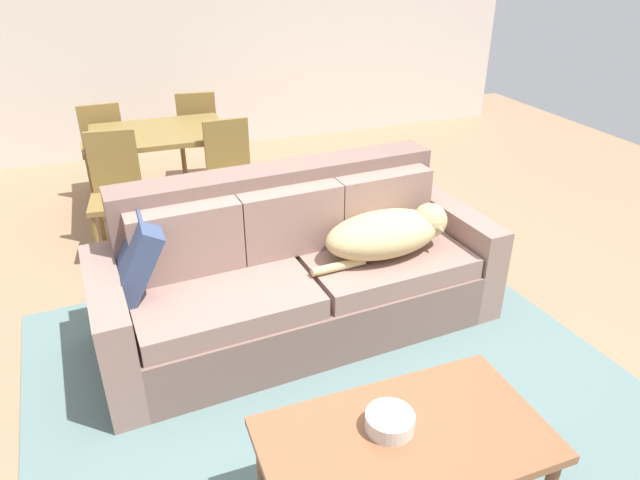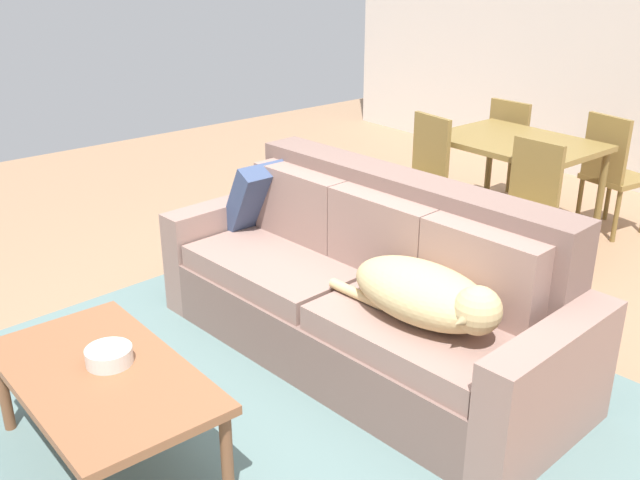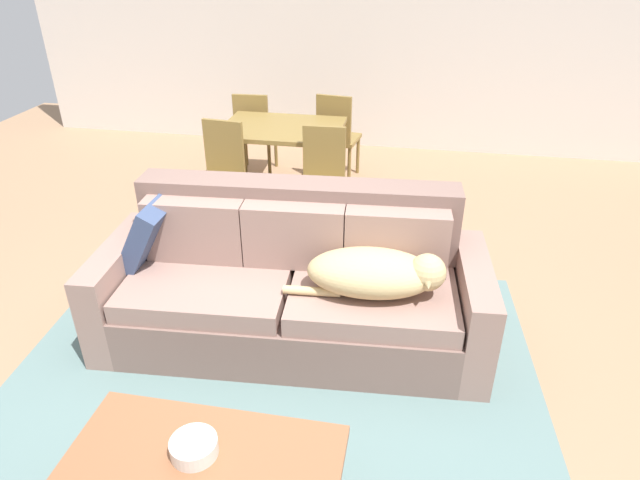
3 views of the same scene
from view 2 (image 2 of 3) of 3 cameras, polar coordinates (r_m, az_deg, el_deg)
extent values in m
plane|color=#9B7556|center=(3.92, 0.85, -9.61)|extent=(10.00, 10.00, 0.00)
cube|color=slate|center=(3.55, -7.04, -13.51)|extent=(3.32, 3.51, 0.01)
cube|color=#785D53|center=(3.88, 3.12, -6.98)|extent=(2.08, 1.04, 0.35)
cube|color=gray|center=(4.10, -1.93, -1.57)|extent=(1.04, 0.93, 0.13)
cube|color=gray|center=(3.49, 9.26, -6.48)|extent=(1.04, 0.93, 0.13)
cube|color=#785D53|center=(3.88, 6.68, 1.69)|extent=(2.03, 0.38, 0.48)
cube|color=gray|center=(4.17, -1.62, 2.79)|extent=(0.63, 0.20, 0.40)
cube|color=gray|center=(3.76, 4.78, 0.44)|extent=(0.63, 0.20, 0.40)
cube|color=gray|center=(3.41, 12.61, -2.45)|extent=(0.63, 0.20, 0.40)
cube|color=gray|center=(4.56, -6.87, -0.53)|extent=(0.23, 0.92, 0.62)
cube|color=gray|center=(3.28, 17.49, -11.49)|extent=(0.23, 0.92, 0.62)
ellipsoid|color=tan|center=(3.33, 8.01, -4.11)|extent=(0.76, 0.44, 0.26)
sphere|color=tan|center=(3.14, 12.28, -5.43)|extent=(0.21, 0.21, 0.21)
cone|color=#968057|center=(3.07, 11.23, -6.21)|extent=(0.10, 0.12, 0.10)
cylinder|color=tan|center=(3.51, 2.90, -4.24)|extent=(0.33, 0.07, 0.05)
cube|color=#37476A|center=(4.36, -4.42, 3.52)|extent=(0.31, 0.43, 0.44)
cube|color=brown|center=(3.14, -16.82, -10.22)|extent=(1.12, 0.63, 0.04)
cylinder|color=brown|center=(3.62, -23.63, -10.88)|extent=(0.05, 0.05, 0.42)
cylinder|color=brown|center=(3.75, -15.91, -8.48)|extent=(0.05, 0.05, 0.42)
cylinder|color=brown|center=(2.99, -7.33, -16.60)|extent=(0.05, 0.05, 0.42)
cylinder|color=silver|center=(3.17, -16.27, -8.74)|extent=(0.19, 0.19, 0.07)
cube|color=olive|center=(5.48, 15.27, 7.40)|extent=(1.10, 0.82, 0.04)
cylinder|color=brown|center=(5.60, 8.56, 4.30)|extent=(0.05, 0.05, 0.71)
cylinder|color=brown|center=(5.03, 17.01, 1.40)|extent=(0.05, 0.05, 0.71)
cylinder|color=brown|center=(6.14, 13.14, 5.58)|extent=(0.05, 0.05, 0.71)
cylinder|color=brown|center=(5.63, 21.18, 3.06)|extent=(0.05, 0.05, 0.71)
cube|color=olive|center=(5.31, 7.12, 4.28)|extent=(0.44, 0.44, 0.04)
cube|color=olive|center=(5.35, 8.74, 7.20)|extent=(0.36, 0.08, 0.47)
cylinder|color=brown|center=(5.40, 4.47, 2.16)|extent=(0.04, 0.04, 0.42)
cylinder|color=brown|center=(5.16, 6.77, 1.05)|extent=(0.04, 0.04, 0.42)
cylinder|color=brown|center=(5.61, 7.22, 2.82)|extent=(0.04, 0.04, 0.42)
cylinder|color=brown|center=(5.37, 9.56, 1.77)|extent=(0.04, 0.04, 0.42)
cube|color=olive|center=(4.80, 15.16, 1.87)|extent=(0.41, 0.41, 0.04)
cube|color=olive|center=(4.87, 16.65, 4.99)|extent=(0.36, 0.05, 0.44)
cylinder|color=brown|center=(4.84, 12.10, -0.67)|extent=(0.04, 0.04, 0.44)
cylinder|color=brown|center=(4.67, 15.40, -1.90)|extent=(0.04, 0.04, 0.44)
cylinder|color=brown|center=(5.10, 14.41, 0.33)|extent=(0.04, 0.04, 0.44)
cylinder|color=brown|center=(4.94, 17.62, -0.80)|extent=(0.04, 0.04, 0.44)
cube|color=olive|center=(6.36, 15.32, 6.66)|extent=(0.42, 0.42, 0.04)
cube|color=olive|center=(6.15, 14.62, 8.52)|extent=(0.36, 0.05, 0.44)
cylinder|color=brown|center=(6.48, 17.19, 4.65)|extent=(0.04, 0.04, 0.41)
cylinder|color=brown|center=(6.64, 14.70, 5.37)|extent=(0.04, 0.04, 0.41)
cylinder|color=brown|center=(6.20, 15.56, 4.04)|extent=(0.04, 0.04, 0.41)
cylinder|color=brown|center=(6.37, 13.00, 4.80)|extent=(0.04, 0.04, 0.41)
cube|color=olive|center=(5.93, 22.31, 4.54)|extent=(0.45, 0.45, 0.04)
cube|color=olive|center=(5.72, 21.59, 6.74)|extent=(0.36, 0.09, 0.48)
cylinder|color=brown|center=(6.22, 21.73, 3.27)|extent=(0.04, 0.04, 0.40)
cylinder|color=brown|center=(5.77, 22.28, 1.74)|extent=(0.04, 0.04, 0.40)
cylinder|color=brown|center=(5.96, 19.72, 2.75)|extent=(0.04, 0.04, 0.40)
camera|label=1|loc=(3.41, -49.91, 15.98)|focal=31.94mm
camera|label=3|loc=(1.84, -58.36, 19.51)|focal=31.11mm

